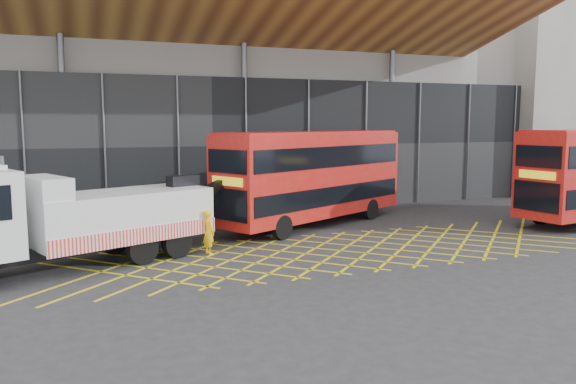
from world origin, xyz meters
name	(u,v)px	position (x,y,z in m)	size (l,w,h in m)	color
ground_plane	(230,260)	(0.00, 0.00, 0.00)	(120.00, 120.00, 0.00)	#28282A
road_markings	(340,251)	(4.80, 0.00, 0.01)	(26.36, 7.16, 0.01)	yellow
construction_building	(187,70)	(1.92, 18.40, 8.98)	(55.00, 23.97, 18.00)	gray
east_building	(552,67)	(32.00, 16.00, 10.00)	(15.00, 12.00, 20.00)	gray
recovery_truck	(70,217)	(-5.78, 0.80, 1.94)	(11.67, 6.63, 4.20)	black
bus_towed	(314,174)	(6.08, 5.90, 2.73)	(11.96, 8.05, 4.91)	#AD140F
worker	(209,232)	(-0.51, 1.40, 0.92)	(0.67, 0.44, 1.83)	yellow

